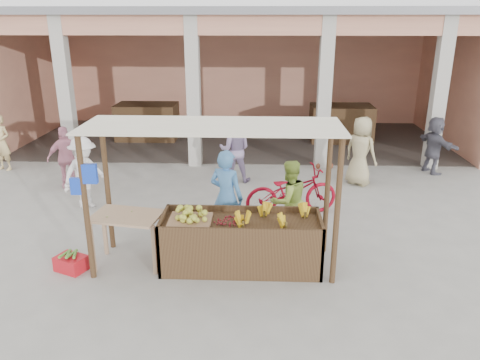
{
  "coord_description": "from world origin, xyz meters",
  "views": [
    {
      "loc": [
        0.76,
        -6.92,
        3.94
      ],
      "look_at": [
        0.43,
        1.2,
        1.11
      ],
      "focal_mm": 35.0,
      "sensor_mm": 36.0,
      "label": 1
    }
  ],
  "objects_px": {
    "vendor_green": "(289,199)",
    "red_crate": "(71,263)",
    "fruit_stall": "(241,244)",
    "vendor_blue": "(226,194)",
    "side_table": "(127,223)",
    "motorcycle": "(292,190)"
  },
  "relations": [
    {
      "from": "vendor_green",
      "to": "motorcycle",
      "type": "distance_m",
      "value": 1.22
    },
    {
      "from": "vendor_blue",
      "to": "fruit_stall",
      "type": "bearing_deg",
      "value": 132.68
    },
    {
      "from": "red_crate",
      "to": "motorcycle",
      "type": "xyz_separation_m",
      "value": [
        3.75,
        2.47,
        0.41
      ]
    },
    {
      "from": "side_table",
      "to": "vendor_green",
      "type": "relative_size",
      "value": 0.75
    },
    {
      "from": "side_table",
      "to": "vendor_green",
      "type": "height_order",
      "value": "vendor_green"
    },
    {
      "from": "vendor_blue",
      "to": "motorcycle",
      "type": "bearing_deg",
      "value": -109.4
    },
    {
      "from": "fruit_stall",
      "to": "vendor_green",
      "type": "relative_size",
      "value": 1.61
    },
    {
      "from": "motorcycle",
      "to": "side_table",
      "type": "bearing_deg",
      "value": 113.03
    },
    {
      "from": "vendor_green",
      "to": "motorcycle",
      "type": "height_order",
      "value": "vendor_green"
    },
    {
      "from": "vendor_blue",
      "to": "motorcycle",
      "type": "distance_m",
      "value": 1.88
    },
    {
      "from": "vendor_green",
      "to": "side_table",
      "type": "bearing_deg",
      "value": -7.44
    },
    {
      "from": "vendor_blue",
      "to": "vendor_green",
      "type": "bearing_deg",
      "value": -148.59
    },
    {
      "from": "vendor_green",
      "to": "red_crate",
      "type": "bearing_deg",
      "value": -8.54
    },
    {
      "from": "vendor_blue",
      "to": "vendor_green",
      "type": "relative_size",
      "value": 1.16
    },
    {
      "from": "fruit_stall",
      "to": "side_table",
      "type": "relative_size",
      "value": 2.15
    },
    {
      "from": "side_table",
      "to": "fruit_stall",
      "type": "bearing_deg",
      "value": 9.61
    },
    {
      "from": "fruit_stall",
      "to": "motorcycle",
      "type": "xyz_separation_m",
      "value": [
        0.97,
        2.22,
        0.14
      ]
    },
    {
      "from": "fruit_stall",
      "to": "vendor_blue",
      "type": "xyz_separation_m",
      "value": [
        -0.3,
        0.9,
        0.54
      ]
    },
    {
      "from": "fruit_stall",
      "to": "red_crate",
      "type": "xyz_separation_m",
      "value": [
        -2.78,
        -0.25,
        -0.28
      ]
    },
    {
      "from": "vendor_blue",
      "to": "vendor_green",
      "type": "height_order",
      "value": "vendor_blue"
    },
    {
      "from": "fruit_stall",
      "to": "vendor_green",
      "type": "xyz_separation_m",
      "value": [
        0.83,
        1.04,
        0.41
      ]
    },
    {
      "from": "red_crate",
      "to": "vendor_green",
      "type": "distance_m",
      "value": 3.9
    }
  ]
}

